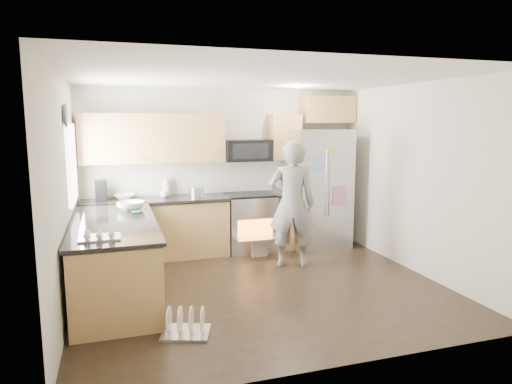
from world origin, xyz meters
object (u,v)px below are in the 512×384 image
object	(u,v)px
stove_range	(249,209)
person	(292,204)
dish_rack	(186,327)
refrigerator	(318,189)

from	to	relation	value
stove_range	person	world-z (taller)	person
stove_range	dish_rack	xyz separation A→B (m)	(-1.47, -2.69, -0.60)
person	dish_rack	xyz separation A→B (m)	(-1.80, -1.71, -0.83)
stove_range	dish_rack	bearing A→B (deg)	-118.58
refrigerator	person	world-z (taller)	refrigerator
person	dish_rack	distance (m)	2.62
person	dish_rack	bearing A→B (deg)	61.62
person	dish_rack	world-z (taller)	person
dish_rack	refrigerator	bearing A→B (deg)	44.51
person	dish_rack	size ratio (longest dim) A/B	3.29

